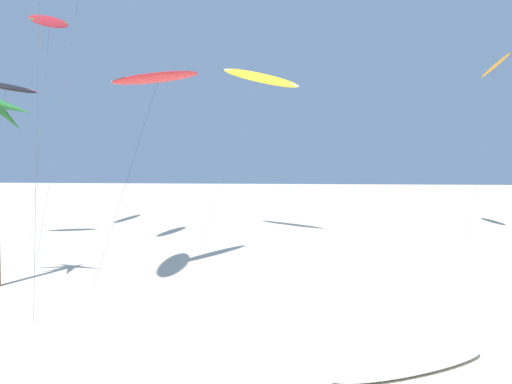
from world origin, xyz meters
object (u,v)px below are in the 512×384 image
(flying_kite_1, at_px, (495,66))
(flying_kite_4, at_px, (7,87))
(flying_kite_2, at_px, (159,77))
(flying_kite_5, at_px, (259,78))
(grounded_kite_1, at_px, (411,364))
(flying_kite_0, at_px, (50,22))

(flying_kite_1, height_order, flying_kite_4, flying_kite_1)
(flying_kite_2, bearing_deg, flying_kite_1, 41.17)
(flying_kite_5, xyz_separation_m, grounded_kite_1, (7.83, -33.83, -13.26))
(flying_kite_1, xyz_separation_m, flying_kite_4, (-40.03, -9.53, -2.44))
(flying_kite_0, relative_size, flying_kite_1, 1.28)
(flying_kite_4, bearing_deg, flying_kite_1, 13.40)
(flying_kite_1, bearing_deg, grounded_kite_1, -108.50)
(flying_kite_4, height_order, grounded_kite_1, flying_kite_4)
(flying_kite_1, height_order, flying_kite_2, flying_kite_1)
(flying_kite_4, bearing_deg, flying_kite_2, -38.55)
(flying_kite_5, bearing_deg, flying_kite_1, 10.88)
(flying_kite_2, distance_m, grounded_kite_1, 23.07)
(flying_kite_0, distance_m, flying_kite_4, 9.20)
(flying_kite_0, height_order, grounded_kite_1, flying_kite_0)
(flying_kite_5, bearing_deg, flying_kite_0, 177.14)
(flying_kite_4, bearing_deg, grounded_kite_1, -45.85)
(flying_kite_4, relative_size, flying_kite_5, 0.87)
(flying_kite_1, height_order, flying_kite_5, flying_kite_1)
(flying_kite_1, xyz_separation_m, flying_kite_2, (-24.79, -21.68, -3.31))
(flying_kite_5, bearing_deg, flying_kite_2, -103.71)
(flying_kite_0, height_order, flying_kite_1, flying_kite_0)
(flying_kite_2, height_order, flying_kite_4, flying_kite_4)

